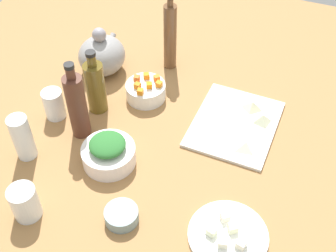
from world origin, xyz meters
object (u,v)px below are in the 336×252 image
bowl_small_side (122,215)px  bottle_0 (170,36)px  bowl_carrots (146,91)px  drinking_glass_2 (22,137)px  bowl_greens (109,155)px  bottle_1 (95,86)px  bottle_2 (77,105)px  cutting_board (235,124)px  plate_tofu (228,235)px  drinking_glass_0 (54,104)px  teapot (102,55)px  drinking_glass_1 (25,203)px

bowl_small_side → bottle_0: (63.55, 11.59, 10.60)cm
bowl_carrots → drinking_glass_2: 41.81cm
bowl_greens → bottle_1: 23.79cm
bowl_small_side → bottle_2: bearing=46.5°
bowl_carrots → bottle_0: 21.00cm
cutting_board → bowl_greens: bearing=132.8°
plate_tofu → bowl_carrots: size_ratio=1.55×
bowl_greens → bowl_carrots: bearing=2.4°
bowl_carrots → drinking_glass_0: bearing=128.4°
cutting_board → bowl_greens: (-27.21, 29.44, 2.28)cm
teapot → cutting_board: bearing=-100.3°
bowl_small_side → bottle_2: size_ratio=0.33×
drinking_glass_1 → drinking_glass_2: (16.95, 11.69, 2.37)cm
cutting_board → bowl_carrots: 30.78cm
drinking_glass_2 → bowl_carrots: bearing=-32.1°
drinking_glass_1 → bottle_0: bearing=-9.3°
bowl_carrots → bowl_small_side: bearing=-164.1°
teapot → drinking_glass_1: teapot is taller
bottle_1 → drinking_glass_2: (-24.93, 9.98, -2.00)cm
plate_tofu → bowl_carrots: (39.86, 39.43, 2.07)cm
bowl_carrots → drinking_glass_1: 53.23cm
bottle_1 → drinking_glass_2: 26.93cm
plate_tofu → bowl_greens: 39.81cm
bottle_2 → drinking_glass_1: (-30.50, -1.35, -6.37)cm
cutting_board → bowl_greens: bowl_greens is taller
bowl_greens → drinking_glass_0: bearing=66.0°
bowl_greens → bottle_1: size_ratio=0.69×
bottle_2 → drinking_glass_2: 17.50cm
plate_tofu → bottle_1: bearing=60.1°
bowl_small_side → drinking_glass_2: size_ratio=0.60×
bottle_0 → drinking_glass_0: (-36.76, 24.15, -7.55)cm
cutting_board → plate_tofu: plate_tofu is taller
bottle_2 → drinking_glass_2: bottle_2 is taller
cutting_board → bottle_2: size_ratio=1.16×
bottle_1 → bottle_2: (-11.39, -0.37, 2.00)cm
bowl_greens → drinking_glass_2: size_ratio=1.05×
plate_tofu → bottle_2: (18.20, 51.17, 10.62)cm
drinking_glass_0 → drinking_glass_2: 17.23cm
bowl_greens → drinking_glass_1: bearing=153.5°
bowl_small_side → drinking_glass_1: (-7.20, 23.21, 3.08)cm
cutting_board → teapot: 51.25cm
bottle_1 → drinking_glass_0: bottle_1 is taller
bottle_0 → drinking_glass_1: size_ratio=2.86×
cutting_board → bottle_2: (-19.97, 42.39, 10.72)cm
cutting_board → bowl_carrots: (1.69, 30.65, 2.17)cm
cutting_board → drinking_glass_0: (-16.48, 53.58, 4.31)cm
bowl_greens → drinking_glass_0: size_ratio=1.58×
cutting_board → bottle_0: size_ratio=1.09×
cutting_board → teapot: (9.12, 50.04, 6.26)cm
bowl_greens → plate_tofu: bearing=-106.0°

